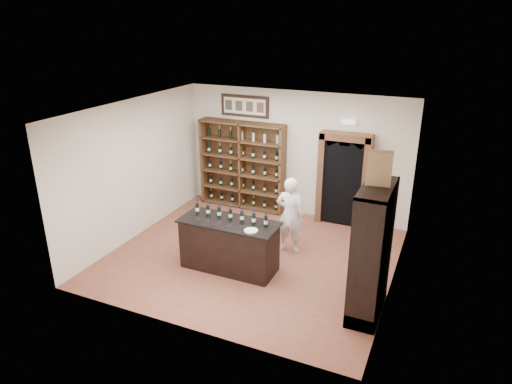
% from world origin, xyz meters
% --- Properties ---
extents(floor, '(5.50, 5.50, 0.00)m').
position_xyz_m(floor, '(0.00, 0.00, 0.00)').
color(floor, brown).
rests_on(floor, ground).
extents(ceiling, '(5.50, 5.50, 0.00)m').
position_xyz_m(ceiling, '(0.00, 0.00, 3.00)').
color(ceiling, white).
rests_on(ceiling, wall_back).
extents(wall_back, '(5.50, 0.04, 3.00)m').
position_xyz_m(wall_back, '(0.00, 2.50, 1.50)').
color(wall_back, silver).
rests_on(wall_back, ground).
extents(wall_left, '(0.04, 5.00, 3.00)m').
position_xyz_m(wall_left, '(-2.75, 0.00, 1.50)').
color(wall_left, silver).
rests_on(wall_left, ground).
extents(wall_right, '(0.04, 5.00, 3.00)m').
position_xyz_m(wall_right, '(2.75, 0.00, 1.50)').
color(wall_right, silver).
rests_on(wall_right, ground).
extents(wine_shelf, '(2.20, 0.38, 2.20)m').
position_xyz_m(wine_shelf, '(-1.30, 2.33, 1.10)').
color(wine_shelf, brown).
rests_on(wine_shelf, ground).
extents(framed_picture, '(1.25, 0.04, 0.52)m').
position_xyz_m(framed_picture, '(-1.30, 2.47, 2.55)').
color(framed_picture, black).
rests_on(framed_picture, wall_back).
extents(arched_doorway, '(1.17, 0.35, 2.17)m').
position_xyz_m(arched_doorway, '(1.25, 2.33, 1.14)').
color(arched_doorway, black).
rests_on(arched_doorway, ground).
extents(emergency_light, '(0.30, 0.10, 0.10)m').
position_xyz_m(emergency_light, '(1.25, 2.42, 2.40)').
color(emergency_light, white).
rests_on(emergency_light, wall_back).
extents(tasting_counter, '(1.88, 0.78, 1.00)m').
position_xyz_m(tasting_counter, '(-0.20, -0.60, 0.49)').
color(tasting_counter, black).
rests_on(tasting_counter, ground).
extents(counter_bottle_0, '(0.07, 0.07, 0.30)m').
position_xyz_m(counter_bottle_0, '(-0.92, -0.52, 1.11)').
color(counter_bottle_0, black).
rests_on(counter_bottle_0, tasting_counter).
extents(counter_bottle_1, '(0.07, 0.07, 0.30)m').
position_xyz_m(counter_bottle_1, '(-0.68, -0.52, 1.11)').
color(counter_bottle_1, black).
rests_on(counter_bottle_1, tasting_counter).
extents(counter_bottle_2, '(0.07, 0.07, 0.30)m').
position_xyz_m(counter_bottle_2, '(-0.44, -0.52, 1.11)').
color(counter_bottle_2, black).
rests_on(counter_bottle_2, tasting_counter).
extents(counter_bottle_3, '(0.07, 0.07, 0.30)m').
position_xyz_m(counter_bottle_3, '(-0.20, -0.52, 1.11)').
color(counter_bottle_3, black).
rests_on(counter_bottle_3, tasting_counter).
extents(counter_bottle_4, '(0.07, 0.07, 0.30)m').
position_xyz_m(counter_bottle_4, '(0.04, -0.52, 1.11)').
color(counter_bottle_4, black).
rests_on(counter_bottle_4, tasting_counter).
extents(counter_bottle_5, '(0.07, 0.07, 0.30)m').
position_xyz_m(counter_bottle_5, '(0.28, -0.52, 1.11)').
color(counter_bottle_5, black).
rests_on(counter_bottle_5, tasting_counter).
extents(counter_bottle_6, '(0.07, 0.07, 0.30)m').
position_xyz_m(counter_bottle_6, '(0.52, -0.52, 1.11)').
color(counter_bottle_6, black).
rests_on(counter_bottle_6, tasting_counter).
extents(side_cabinet, '(0.48, 1.20, 2.20)m').
position_xyz_m(side_cabinet, '(2.52, -0.90, 0.75)').
color(side_cabinet, black).
rests_on(side_cabinet, ground).
extents(shopkeeper, '(0.59, 0.40, 1.61)m').
position_xyz_m(shopkeeper, '(0.60, 0.55, 0.81)').
color(shopkeeper, white).
rests_on(shopkeeper, ground).
extents(plate, '(0.25, 0.25, 0.02)m').
position_xyz_m(plate, '(0.35, -0.81, 1.01)').
color(plate, white).
rests_on(plate, tasting_counter).
extents(wine_crate, '(0.39, 0.20, 0.53)m').
position_xyz_m(wine_crate, '(2.46, -0.82, 2.46)').
color(wine_crate, tan).
rests_on(wine_crate, side_cabinet).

